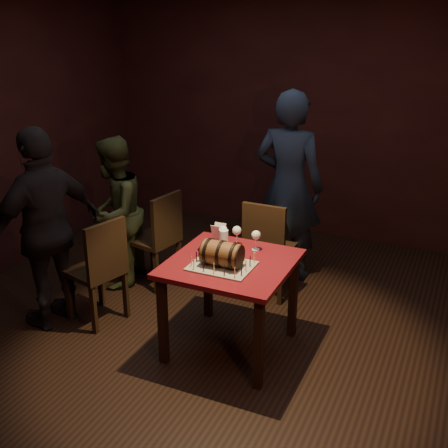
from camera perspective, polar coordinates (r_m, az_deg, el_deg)
The scene contains 16 objects.
room_shell at distance 4.17m, azimuth -0.51°, elevation 5.59°, with size 5.04×5.04×2.80m.
pub_table at distance 4.24m, azimuth 0.69°, elevation -5.16°, with size 0.90×0.90×0.75m.
cake_board at distance 4.10m, azimuth -0.22°, elevation -4.29°, with size 0.45×0.35×0.01m, color gray.
barrel_cake at distance 4.06m, azimuth -0.23°, elevation -3.04°, with size 0.34×0.20×0.20m.
birthday_candles at distance 4.08m, azimuth -0.21°, elevation -3.69°, with size 0.40×0.30×0.09m.
wine_glass_left at distance 4.43m, azimuth -0.10°, elevation -0.72°, with size 0.07×0.07×0.16m.
wine_glass_mid at distance 4.43m, azimuth 1.32°, elevation -0.76°, with size 0.07×0.07×0.16m.
wine_glass_right at distance 4.34m, azimuth 3.27°, elevation -1.22°, with size 0.07×0.07×0.16m.
pint_of_ale at distance 4.39m, azimuth -0.02°, elevation -1.59°, with size 0.07×0.07×0.15m.
menu_card at distance 4.55m, azimuth -0.56°, elevation -0.84°, with size 0.10×0.05×0.13m, color white, non-canonical shape.
chair_back at distance 5.07m, azimuth 4.41°, elevation -2.09°, with size 0.40×0.40×0.93m.
chair_left_rear at distance 5.31m, azimuth -6.57°, elevation -1.08°, with size 0.46×0.46×0.93m.
chair_left_front at distance 4.76m, azimuth -12.44°, elevation -4.19°, with size 0.49×0.49×0.93m.
person_back at distance 5.41m, azimuth 6.59°, elevation 3.82°, with size 0.67×0.44×1.84m, color #1A2435.
person_left_rear at distance 5.35m, azimuth -11.04°, elevation 1.09°, with size 0.70×0.55×1.44m, color #394020.
person_left_front at distance 4.75m, azimuth -17.53°, elevation -0.53°, with size 0.99×0.41×1.68m, color black.
Camera 1 is at (1.70, -3.64, 2.51)m, focal length 45.00 mm.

